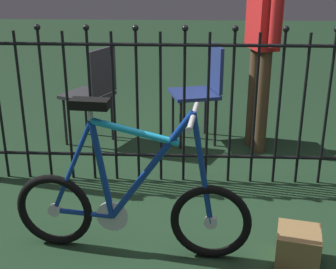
{
  "coord_description": "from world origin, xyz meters",
  "views": [
    {
      "loc": [
        -0.07,
        -2.43,
        1.56
      ],
      "look_at": [
        -0.19,
        0.21,
        0.55
      ],
      "focal_mm": 49.77,
      "sensor_mm": 36.0,
      "label": 1
    }
  ],
  "objects_px": {
    "chair_charcoal": "(94,88)",
    "person_visitor": "(263,27)",
    "display_crate": "(298,247)",
    "bicycle": "(130,203)",
    "chair_navy": "(203,85)"
  },
  "relations": [
    {
      "from": "bicycle",
      "to": "person_visitor",
      "type": "xyz_separation_m",
      "value": [
        0.9,
        1.55,
        0.74
      ]
    },
    {
      "from": "bicycle",
      "to": "display_crate",
      "type": "relative_size",
      "value": 5.81
    },
    {
      "from": "chair_navy",
      "to": "display_crate",
      "type": "height_order",
      "value": "chair_navy"
    },
    {
      "from": "chair_charcoal",
      "to": "person_visitor",
      "type": "xyz_separation_m",
      "value": [
        1.39,
        -0.03,
        0.53
      ]
    },
    {
      "from": "chair_navy",
      "to": "display_crate",
      "type": "relative_size",
      "value": 3.78
    },
    {
      "from": "chair_charcoal",
      "to": "display_crate",
      "type": "bearing_deg",
      "value": -49.68
    },
    {
      "from": "chair_navy",
      "to": "display_crate",
      "type": "bearing_deg",
      "value": -75.09
    },
    {
      "from": "bicycle",
      "to": "chair_navy",
      "type": "height_order",
      "value": "bicycle"
    },
    {
      "from": "bicycle",
      "to": "display_crate",
      "type": "height_order",
      "value": "bicycle"
    },
    {
      "from": "bicycle",
      "to": "person_visitor",
      "type": "distance_m",
      "value": 1.94
    },
    {
      "from": "chair_charcoal",
      "to": "bicycle",
      "type": "bearing_deg",
      "value": -72.73
    },
    {
      "from": "bicycle",
      "to": "display_crate",
      "type": "bearing_deg",
      "value": -4.51
    },
    {
      "from": "person_visitor",
      "to": "display_crate",
      "type": "xyz_separation_m",
      "value": [
        0.02,
        -1.63,
        -0.94
      ]
    },
    {
      "from": "chair_charcoal",
      "to": "chair_navy",
      "type": "height_order",
      "value": "chair_navy"
    },
    {
      "from": "display_crate",
      "to": "person_visitor",
      "type": "bearing_deg",
      "value": 90.65
    }
  ]
}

